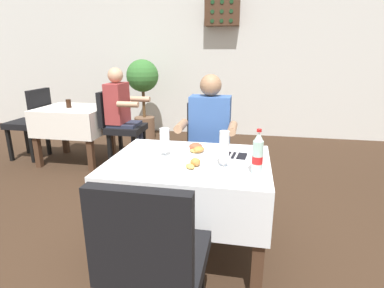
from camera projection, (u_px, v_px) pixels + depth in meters
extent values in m
plane|color=#382619|center=(179.00, 270.00, 2.11)|extent=(11.00, 11.00, 0.00)
cube|color=silver|center=(228.00, 49.00, 5.25)|extent=(11.00, 0.12, 2.98)
cube|color=white|center=(189.00, 161.00, 2.08)|extent=(1.08, 0.84, 0.02)
cube|color=white|center=(175.00, 213.00, 1.74)|extent=(1.08, 0.02, 0.32)
cube|color=white|center=(199.00, 163.00, 2.52)|extent=(1.08, 0.02, 0.32)
cube|color=white|center=(118.00, 178.00, 2.22)|extent=(0.02, 0.84, 0.32)
cube|color=white|center=(267.00, 190.00, 2.03)|extent=(0.02, 0.84, 0.32)
cube|color=#472D1E|center=(104.00, 230.00, 1.93)|extent=(0.07, 0.07, 0.72)
cube|color=#472D1E|center=(258.00, 248.00, 1.76)|extent=(0.07, 0.07, 0.72)
cube|color=#472D1E|center=(143.00, 184.00, 2.61)|extent=(0.07, 0.07, 0.72)
cube|color=#472D1E|center=(257.00, 193.00, 2.44)|extent=(0.07, 0.07, 0.72)
cube|color=black|center=(205.00, 159.00, 2.83)|extent=(0.44, 0.44, 0.08)
cube|color=black|center=(209.00, 126.00, 2.99)|extent=(0.42, 0.06, 0.44)
cube|color=black|center=(183.00, 192.00, 2.77)|extent=(0.04, 0.04, 0.45)
cube|color=black|center=(220.00, 195.00, 2.71)|extent=(0.04, 0.04, 0.45)
cube|color=black|center=(190.00, 177.00, 3.09)|extent=(0.04, 0.04, 0.45)
cube|color=black|center=(224.00, 180.00, 3.03)|extent=(0.04, 0.04, 0.45)
cube|color=black|center=(160.00, 258.00, 1.47)|extent=(0.44, 0.44, 0.08)
cube|color=black|center=(139.00, 242.00, 1.16)|extent=(0.42, 0.06, 0.44)
cube|color=black|center=(200.00, 283.00, 1.68)|extent=(0.04, 0.04, 0.45)
cube|color=black|center=(141.00, 275.00, 1.74)|extent=(0.04, 0.04, 0.45)
cylinder|color=#282D42|center=(196.00, 195.00, 2.72)|extent=(0.10, 0.10, 0.45)
cylinder|color=#282D42|center=(214.00, 196.00, 2.69)|extent=(0.10, 0.10, 0.45)
cube|color=#282D42|center=(208.00, 159.00, 2.78)|extent=(0.34, 0.36, 0.12)
cube|color=#385B9E|center=(210.00, 124.00, 2.76)|extent=(0.36, 0.20, 0.50)
sphere|color=#997051|center=(211.00, 85.00, 2.66)|extent=(0.19, 0.19, 0.19)
cylinder|color=#997051|center=(181.00, 126.00, 2.58)|extent=(0.07, 0.26, 0.07)
cylinder|color=#997051|center=(232.00, 128.00, 2.50)|extent=(0.07, 0.26, 0.07)
cylinder|color=white|center=(193.00, 168.00, 1.90)|extent=(0.24, 0.24, 0.01)
ellipsoid|color=#B77A38|center=(195.00, 162.00, 1.92)|extent=(0.08, 0.09, 0.05)
ellipsoid|color=gold|center=(190.00, 166.00, 1.88)|extent=(0.09, 0.09, 0.03)
cylinder|color=white|center=(191.00, 152.00, 2.20)|extent=(0.23, 0.23, 0.01)
ellipsoid|color=gold|center=(195.00, 151.00, 2.18)|extent=(0.10, 0.09, 0.02)
ellipsoid|color=#C14C33|center=(196.00, 146.00, 2.23)|extent=(0.10, 0.10, 0.05)
ellipsoid|color=#B77A38|center=(199.00, 149.00, 2.18)|extent=(0.11, 0.11, 0.04)
cylinder|color=white|center=(224.00, 166.00, 1.94)|extent=(0.07, 0.07, 0.01)
cylinder|color=white|center=(224.00, 164.00, 1.94)|extent=(0.02, 0.02, 0.03)
cylinder|color=white|center=(224.00, 147.00, 1.91)|extent=(0.06, 0.06, 0.20)
cylinder|color=gold|center=(224.00, 154.00, 1.92)|extent=(0.06, 0.06, 0.10)
cylinder|color=white|center=(165.00, 155.00, 2.15)|extent=(0.07, 0.07, 0.01)
cylinder|color=white|center=(165.00, 153.00, 2.14)|extent=(0.02, 0.02, 0.03)
cylinder|color=white|center=(165.00, 140.00, 2.11)|extent=(0.07, 0.07, 0.16)
cylinder|color=#C68928|center=(165.00, 146.00, 2.13)|extent=(0.06, 0.06, 0.08)
cylinder|color=silver|center=(257.00, 158.00, 1.79)|extent=(0.06, 0.06, 0.21)
cylinder|color=red|center=(257.00, 160.00, 1.79)|extent=(0.06, 0.06, 0.05)
cone|color=silver|center=(259.00, 136.00, 1.75)|extent=(0.06, 0.06, 0.05)
cylinder|color=red|center=(259.00, 130.00, 1.74)|extent=(0.03, 0.03, 0.02)
cube|color=black|center=(234.00, 155.00, 2.15)|extent=(0.18, 0.15, 0.01)
cube|color=silver|center=(232.00, 154.00, 2.15)|extent=(0.03, 0.19, 0.01)
cube|color=silver|center=(237.00, 155.00, 2.14)|extent=(0.03, 0.19, 0.01)
cube|color=white|center=(73.00, 108.00, 4.02)|extent=(0.86, 0.73, 0.02)
cube|color=white|center=(58.00, 127.00, 3.73)|extent=(0.86, 0.02, 0.32)
cube|color=white|center=(88.00, 116.00, 4.40)|extent=(0.86, 0.02, 0.32)
cube|color=white|center=(46.00, 120.00, 4.14)|extent=(0.02, 0.73, 0.32)
cube|color=white|center=(104.00, 122.00, 3.99)|extent=(0.02, 0.73, 0.32)
cube|color=#472D1E|center=(36.00, 140.00, 3.90)|extent=(0.07, 0.07, 0.72)
cube|color=#472D1E|center=(90.00, 143.00, 3.77)|extent=(0.07, 0.07, 0.72)
cube|color=#472D1E|center=(64.00, 129.00, 4.48)|extent=(0.07, 0.07, 0.72)
cube|color=#472D1E|center=(111.00, 131.00, 4.35)|extent=(0.07, 0.07, 0.72)
cube|color=black|center=(26.00, 124.00, 4.22)|extent=(0.44, 0.44, 0.08)
cube|color=black|center=(40.00, 106.00, 4.10)|extent=(0.06, 0.42, 0.44)
cube|color=black|center=(27.00, 138.00, 4.49)|extent=(0.04, 0.04, 0.45)
cube|color=black|center=(10.00, 145.00, 4.17)|extent=(0.04, 0.04, 0.45)
cube|color=black|center=(48.00, 140.00, 4.42)|extent=(0.04, 0.04, 0.45)
cube|color=black|center=(32.00, 146.00, 4.10)|extent=(0.04, 0.04, 0.45)
cube|color=black|center=(126.00, 129.00, 3.96)|extent=(0.44, 0.44, 0.08)
cube|color=black|center=(107.00, 108.00, 3.93)|extent=(0.06, 0.42, 0.44)
cube|color=black|center=(135.00, 153.00, 3.84)|extent=(0.04, 0.04, 0.45)
cube|color=black|center=(144.00, 145.00, 4.16)|extent=(0.04, 0.04, 0.45)
cube|color=black|center=(110.00, 151.00, 3.90)|extent=(0.04, 0.04, 0.45)
cube|color=black|center=(121.00, 144.00, 4.22)|extent=(0.04, 0.04, 0.45)
cylinder|color=#282D42|center=(136.00, 151.00, 3.93)|extent=(0.10, 0.10, 0.45)
cylinder|color=#282D42|center=(140.00, 147.00, 4.08)|extent=(0.10, 0.10, 0.45)
cube|color=#282D42|center=(125.00, 127.00, 3.95)|extent=(0.36, 0.34, 0.12)
cube|color=#9E3838|center=(117.00, 103.00, 3.88)|extent=(0.20, 0.36, 0.50)
sphere|color=tan|center=(115.00, 75.00, 3.78)|extent=(0.19, 0.19, 0.19)
cylinder|color=tan|center=(128.00, 104.00, 3.63)|extent=(0.26, 0.07, 0.07)
cylinder|color=tan|center=(140.00, 99.00, 4.03)|extent=(0.26, 0.07, 0.07)
cylinder|color=black|center=(69.00, 104.00, 3.98)|extent=(0.06, 0.06, 0.11)
cylinder|color=brown|center=(145.00, 128.00, 5.26)|extent=(0.34, 0.34, 0.38)
cylinder|color=brown|center=(144.00, 103.00, 5.13)|extent=(0.05, 0.05, 0.48)
sphere|color=#387533|center=(142.00, 76.00, 5.00)|extent=(0.52, 0.52, 0.52)
cube|color=#472D1E|center=(222.00, 12.00, 4.95)|extent=(0.56, 0.20, 0.42)
cylinder|color=#193D1E|center=(213.00, 21.00, 4.98)|extent=(0.06, 0.14, 0.06)
cylinder|color=#193D1E|center=(222.00, 21.00, 4.96)|extent=(0.06, 0.14, 0.06)
cylinder|color=#193D1E|center=(231.00, 21.00, 4.93)|extent=(0.06, 0.14, 0.06)
cylinder|color=#193D1E|center=(213.00, 12.00, 4.94)|extent=(0.06, 0.14, 0.06)
cylinder|color=#193D1E|center=(222.00, 12.00, 4.92)|extent=(0.06, 0.14, 0.06)
cylinder|color=#193D1E|center=(231.00, 12.00, 4.89)|extent=(0.06, 0.14, 0.06)
cylinder|color=#193D1E|center=(213.00, 3.00, 4.90)|extent=(0.06, 0.14, 0.06)
cylinder|color=#193D1E|center=(222.00, 2.00, 4.88)|extent=(0.06, 0.14, 0.06)
cylinder|color=#193D1E|center=(232.00, 2.00, 4.85)|extent=(0.06, 0.14, 0.06)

